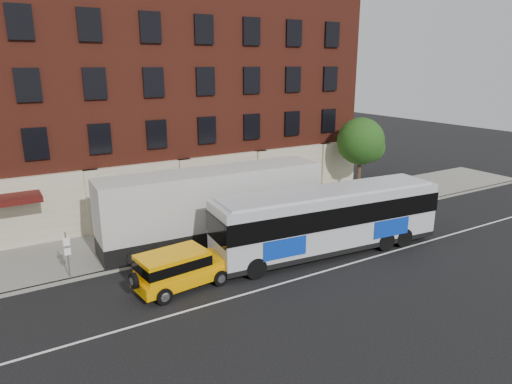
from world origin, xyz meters
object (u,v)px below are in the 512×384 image
city_bus (329,218)px  yellow_suv (179,267)px  street_tree (361,143)px  sign_pole (67,253)px  shipping_container (213,207)px

city_bus → yellow_suv: bearing=178.6°
street_tree → city_bus: street_tree is taller
city_bus → yellow_suv: city_bus is taller
sign_pole → shipping_container: size_ratio=0.19×
city_bus → street_tree: bearing=38.3°
street_tree → city_bus: bearing=-141.7°
sign_pole → street_tree: street_tree is taller
shipping_container → city_bus: bearing=-43.7°
shipping_container → sign_pole: bearing=-174.0°
street_tree → yellow_suv: (-17.77, -6.86, -3.34)m
yellow_suv → shipping_container: 6.04m
city_bus → shipping_container: size_ratio=1.02×
sign_pole → street_tree: 22.49m
city_bus → yellow_suv: size_ratio=2.73×
sign_pole → yellow_suv: 5.55m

